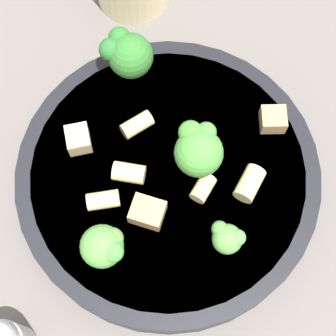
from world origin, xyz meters
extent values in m
plane|color=#5B5651|center=(0.00, 0.00, 0.00)|extent=(2.00, 2.00, 0.00)
cylinder|color=black|center=(0.00, 0.00, 0.02)|extent=(0.25, 0.25, 0.03)
cylinder|color=silver|center=(0.00, 0.00, 0.03)|extent=(0.23, 0.23, 0.01)
torus|color=black|center=(0.00, 0.00, 0.03)|extent=(0.25, 0.25, 0.00)
cylinder|color=#93B766|center=(-0.06, 0.05, 0.04)|extent=(0.01, 0.01, 0.01)
sphere|color=#569942|center=(-0.06, 0.05, 0.05)|extent=(0.02, 0.02, 0.02)
sphere|color=#518E3C|center=(-0.05, 0.05, 0.05)|extent=(0.01, 0.01, 0.01)
sphere|color=#4A853C|center=(-0.05, 0.05, 0.06)|extent=(0.01, 0.01, 0.01)
sphere|color=#509245|center=(-0.06, 0.05, 0.06)|extent=(0.01, 0.01, 0.01)
cylinder|color=#9EC175|center=(-0.02, -0.01, 0.04)|extent=(0.01, 0.01, 0.02)
sphere|color=#478E38|center=(-0.02, -0.01, 0.06)|extent=(0.04, 0.04, 0.04)
sphere|color=#407F3A|center=(-0.02, -0.02, 0.07)|extent=(0.02, 0.02, 0.02)
sphere|color=#488336|center=(-0.03, -0.03, 0.07)|extent=(0.02, 0.02, 0.02)
sphere|color=#459432|center=(-0.01, -0.02, 0.07)|extent=(0.02, 0.02, 0.02)
cylinder|color=#9EC175|center=(0.04, 0.08, 0.04)|extent=(0.01, 0.01, 0.02)
sphere|color=#569942|center=(0.04, 0.08, 0.06)|extent=(0.03, 0.03, 0.03)
sphere|color=#5A873F|center=(0.03, 0.07, 0.06)|extent=(0.02, 0.02, 0.02)
sphere|color=#4A9C3C|center=(0.03, 0.08, 0.07)|extent=(0.02, 0.02, 0.02)
cylinder|color=#84AD60|center=(0.05, -0.09, 0.04)|extent=(0.01, 0.01, 0.02)
sphere|color=#2D6B28|center=(0.05, -0.09, 0.06)|extent=(0.04, 0.04, 0.04)
sphere|color=#286329|center=(0.06, -0.08, 0.07)|extent=(0.02, 0.02, 0.02)
sphere|color=#286827|center=(0.06, -0.10, 0.07)|extent=(0.02, 0.02, 0.02)
cylinder|color=#E0C67F|center=(0.05, 0.04, 0.04)|extent=(0.03, 0.02, 0.01)
cylinder|color=#E0C67F|center=(-0.07, 0.00, 0.04)|extent=(0.02, 0.03, 0.02)
cylinder|color=#E0C67F|center=(0.03, 0.01, 0.04)|extent=(0.03, 0.02, 0.02)
cylinder|color=#E0C67F|center=(-0.03, 0.01, 0.04)|extent=(0.02, 0.03, 0.01)
cylinder|color=#E0C67F|center=(0.03, -0.03, 0.04)|extent=(0.03, 0.03, 0.01)
cube|color=tan|center=(0.01, 0.04, 0.04)|extent=(0.03, 0.02, 0.02)
cube|color=tan|center=(0.08, -0.01, 0.04)|extent=(0.03, 0.03, 0.02)
cube|color=tan|center=(-0.08, -0.06, 0.04)|extent=(0.02, 0.02, 0.02)
camera|label=1|loc=(-0.03, 0.16, 0.47)|focal=60.00mm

